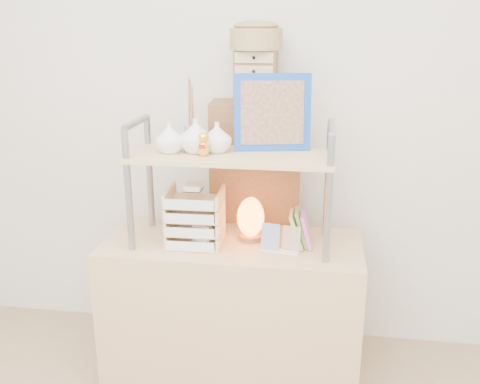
% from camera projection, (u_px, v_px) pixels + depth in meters
% --- Properties ---
extents(room_shell, '(3.42, 3.41, 2.61)m').
position_uv_depth(room_shell, '(182.00, 34.00, 1.44)').
color(room_shell, silver).
rests_on(room_shell, ground).
extents(desk, '(1.20, 0.50, 0.75)m').
position_uv_depth(desk, '(232.00, 313.00, 2.60)').
color(desk, tan).
rests_on(desk, ground).
extents(cabinet, '(0.47, 0.27, 1.35)m').
position_uv_depth(cabinet, '(255.00, 229.00, 2.85)').
color(cabinet, brown).
rests_on(cabinet, ground).
extents(hutch, '(0.90, 0.34, 0.76)m').
position_uv_depth(hutch, '(225.00, 149.00, 2.37)').
color(hutch, gray).
rests_on(hutch, desk).
extents(letter_tray, '(0.24, 0.23, 0.29)m').
position_uv_depth(letter_tray, '(194.00, 221.00, 2.43)').
color(letter_tray, '#D3B37E').
rests_on(letter_tray, desk).
extents(salt_lamp, '(0.14, 0.13, 0.21)m').
position_uv_depth(salt_lamp, '(251.00, 218.00, 2.48)').
color(salt_lamp, brown).
rests_on(salt_lamp, desk).
extents(desk_clock, '(0.09, 0.05, 0.12)m').
position_uv_depth(desk_clock, '(202.00, 237.00, 2.39)').
color(desk_clock, '#D6B573').
rests_on(desk_clock, desk).
extents(postcard_stand, '(0.18, 0.08, 0.13)m').
position_uv_depth(postcard_stand, '(280.00, 243.00, 2.38)').
color(postcard_stand, white).
rests_on(postcard_stand, desk).
extents(drawer_chest, '(0.20, 0.16, 0.25)m').
position_uv_depth(drawer_chest, '(256.00, 76.00, 2.58)').
color(drawer_chest, brown).
rests_on(drawer_chest, cabinet).
extents(woven_basket, '(0.25, 0.25, 0.10)m').
position_uv_depth(woven_basket, '(256.00, 39.00, 2.53)').
color(woven_basket, olive).
rests_on(woven_basket, drawer_chest).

